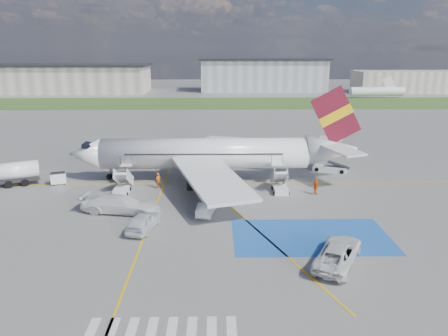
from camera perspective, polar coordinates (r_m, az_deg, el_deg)
The scene contains 22 objects.
ground at distance 43.21m, azimuth -3.01°, elevation -6.82°, with size 400.00×400.00×0.00m, color #60605E.
grass_strip at distance 135.98m, azimuth -1.69°, elevation 8.48°, with size 400.00×30.00×0.01m, color #2D4C1E.
taxiway_line_main at distance 54.51m, azimuth -2.60°, elevation -2.05°, with size 120.00×0.20×0.01m, color gold.
taxiway_line_cross at distance 34.75m, azimuth -12.05°, elevation -12.98°, with size 0.20×60.00×0.01m, color gold.
taxiway_line_diag at distance 54.51m, azimuth -2.60°, elevation -2.05°, with size 0.20×60.00×0.01m, color gold.
staging_box at distance 40.41m, azimuth 11.29°, elevation -8.74°, with size 14.00×8.00×0.01m, color #1B51A6.
terminal_west at distance 179.50m, azimuth -19.76°, elevation 10.88°, with size 60.00×22.00×10.00m, color gray.
terminal_centre at distance 176.26m, azimuth 5.09°, elevation 11.96°, with size 48.00×18.00×12.00m, color gray.
terminal_east at distance 183.76m, azimuth 22.92°, elevation 10.35°, with size 40.00×16.00×8.00m, color gray.
airliner at distance 55.51m, azimuth -1.03°, elevation 1.92°, with size 36.81×32.95×11.92m.
airstairs_fwd at distance 52.33m, azimuth -13.17°, elevation -2.49°, with size 1.90×5.20×3.60m.
airstairs_aft at distance 51.70m, azimuth 7.33°, elevation -2.42°, with size 1.90×5.20×3.60m.
fuel_tanker at distance 59.48m, azimuth -26.96°, elevation -1.05°, with size 8.55×5.43×2.87m.
gpu_cart at distance 57.84m, azimuth -20.82°, elevation -1.34°, with size 2.06×1.65×1.50m.
belt_loader at distance 61.51m, azimuth 13.71°, elevation -0.10°, with size 4.93×3.19×1.44m.
car_silver_a at distance 41.30m, azimuth -10.50°, elevation -6.89°, with size 1.99×4.94×1.68m, color silver.
car_silver_b at distance 44.49m, azimuth -2.33°, elevation -5.18°, with size 1.47×4.23×1.39m, color #AFB3B7.
van_white_a at distance 35.92m, azimuth 14.72°, elevation -10.25°, with size 2.67×5.78×2.17m, color silver.
van_white_b at distance 45.86m, azimuth -13.38°, elevation -4.28°, with size 2.52×6.20×2.43m, color silver.
crew_fwd at distance 53.14m, azimuth -8.54°, elevation -1.62°, with size 0.68×0.45×1.87m, color #F3610C.
crew_nose at distance 56.15m, azimuth -12.57°, elevation -0.92°, with size 0.89×0.69×1.83m, color orange.
crew_aft at distance 51.35m, azimuth 11.90°, elevation -2.38°, with size 1.11×0.46×1.89m, color #EE5B0C.
Camera 1 is at (1.53, -39.99, 16.31)m, focal length 35.00 mm.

